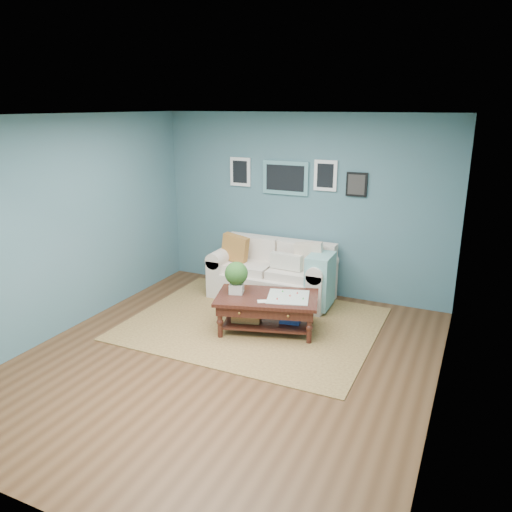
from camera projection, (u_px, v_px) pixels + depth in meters
The scene contains 4 objects.
room_shell at pixel (225, 245), 5.35m from camera, with size 5.00×5.02×2.70m.
area_rug at pixel (253, 323), 6.64m from camera, with size 3.17×2.54×0.01m, color brown.
loveseat at pixel (278, 274), 7.42m from camera, with size 1.85×0.84×0.95m.
coffee_table at pixel (262, 302), 6.34m from camera, with size 1.43×1.07×0.89m.
Camera 1 is at (2.45, -4.49, 2.80)m, focal length 35.00 mm.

